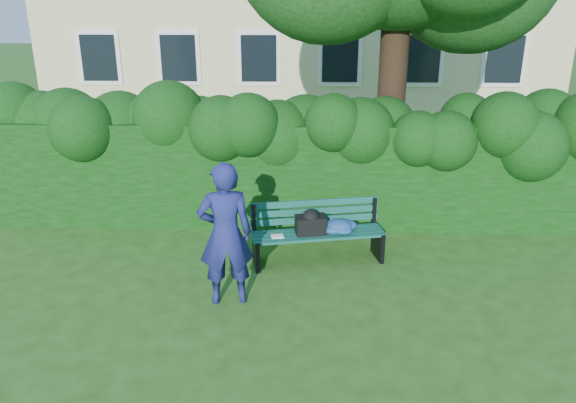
{
  "coord_description": "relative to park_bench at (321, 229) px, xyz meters",
  "views": [
    {
      "loc": [
        0.27,
        -7.06,
        3.78
      ],
      "look_at": [
        0.0,
        0.6,
        0.95
      ],
      "focal_mm": 35.0,
      "sensor_mm": 36.0,
      "label": 1
    }
  ],
  "objects": [
    {
      "name": "park_bench",
      "position": [
        0.0,
        0.0,
        0.0
      ],
      "size": [
        2.03,
        0.93,
        0.89
      ],
      "rotation": [
        0.0,
        0.0,
        0.2
      ],
      "color": "#0D4134",
      "rests_on": "ground"
    },
    {
      "name": "man_reading",
      "position": [
        -1.23,
        -1.24,
        0.44
      ],
      "size": [
        0.76,
        0.57,
        1.9
      ],
      "primitive_type": "imported",
      "rotation": [
        0.0,
        0.0,
        3.33
      ],
      "color": "navy",
      "rests_on": "ground"
    },
    {
      "name": "ground",
      "position": [
        -0.49,
        -0.63,
        -0.51
      ],
      "size": [
        80.0,
        80.0,
        0.0
      ],
      "primitive_type": "plane",
      "color": "#2A4A17",
      "rests_on": "ground"
    },
    {
      "name": "hedge",
      "position": [
        -0.49,
        1.57,
        0.39
      ],
      "size": [
        10.0,
        1.0,
        1.8
      ],
      "color": "black",
      "rests_on": "ground"
    }
  ]
}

